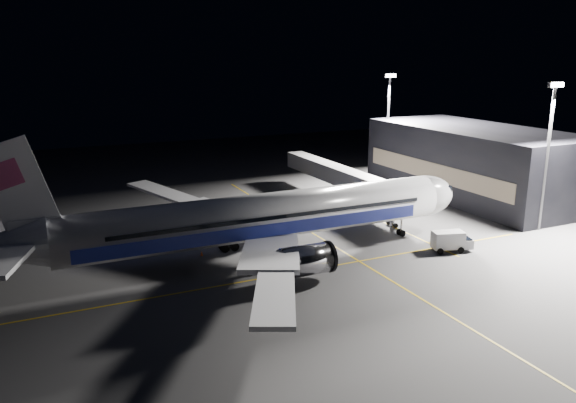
% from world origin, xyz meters
% --- Properties ---
extents(ground, '(200.00, 200.00, 0.00)m').
position_xyz_m(ground, '(0.00, 0.00, 0.00)').
color(ground, '#4C4C4F').
rests_on(ground, ground).
extents(guide_line_main, '(0.25, 80.00, 0.01)m').
position_xyz_m(guide_line_main, '(10.00, 0.00, 0.01)').
color(guide_line_main, gold).
rests_on(guide_line_main, ground).
extents(guide_line_cross, '(70.00, 0.25, 0.01)m').
position_xyz_m(guide_line_cross, '(0.00, -6.00, 0.01)').
color(guide_line_cross, gold).
rests_on(guide_line_cross, ground).
extents(guide_line_side, '(0.25, 40.00, 0.01)m').
position_xyz_m(guide_line_side, '(22.00, 10.00, 0.01)').
color(guide_line_side, gold).
rests_on(guide_line_side, ground).
extents(airliner, '(61.48, 54.22, 16.64)m').
position_xyz_m(airliner, '(-1.08, 0.00, 5.16)').
color(airliner, silver).
rests_on(airliner, ground).
extents(terminal, '(18.12, 40.00, 12.00)m').
position_xyz_m(terminal, '(45.98, 14.00, 6.00)').
color(terminal, black).
rests_on(terminal, ground).
extents(jet_bridge, '(3.60, 34.40, 6.30)m').
position_xyz_m(jet_bridge, '(22.00, 18.06, 4.58)').
color(jet_bridge, '#B2B2B7').
rests_on(jet_bridge, ground).
extents(floodlight_mast_north, '(2.40, 0.68, 20.70)m').
position_xyz_m(floodlight_mast_north, '(40.00, 31.99, 12.37)').
color(floodlight_mast_north, '#59595E').
rests_on(floodlight_mast_north, ground).
extents(floodlight_mast_south, '(2.40, 0.67, 20.70)m').
position_xyz_m(floodlight_mast_south, '(40.00, -6.01, 12.37)').
color(floodlight_mast_south, '#59595E').
rests_on(floodlight_mast_south, ground).
extents(service_truck, '(5.41, 3.37, 2.59)m').
position_xyz_m(service_truck, '(22.56, -7.75, 1.39)').
color(service_truck, silver).
rests_on(service_truck, ground).
extents(baggage_tug, '(2.55, 2.34, 1.50)m').
position_xyz_m(baggage_tug, '(-2.92, 21.01, 0.69)').
color(baggage_tug, black).
rests_on(baggage_tug, ground).
extents(safety_cone_a, '(0.43, 0.43, 0.65)m').
position_xyz_m(safety_cone_a, '(-0.84, 10.99, 0.32)').
color(safety_cone_a, '#EB4C09').
rests_on(safety_cone_a, ground).
extents(safety_cone_b, '(0.41, 0.41, 0.62)m').
position_xyz_m(safety_cone_b, '(-5.68, 14.00, 0.31)').
color(safety_cone_b, '#EB4C09').
rests_on(safety_cone_b, ground).
extents(safety_cone_c, '(0.38, 0.38, 0.56)m').
position_xyz_m(safety_cone_c, '(-6.66, 4.00, 0.28)').
color(safety_cone_c, '#EB4C09').
rests_on(safety_cone_c, ground).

